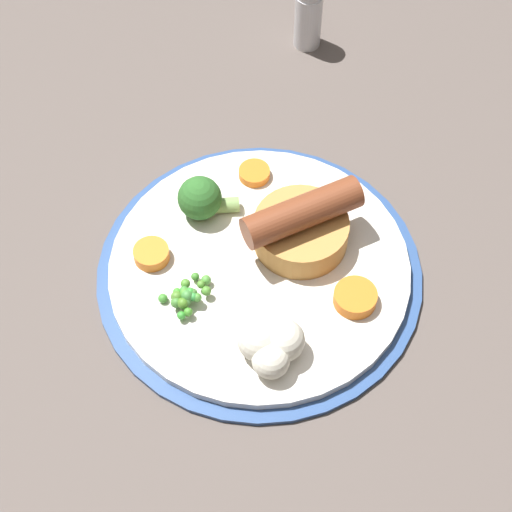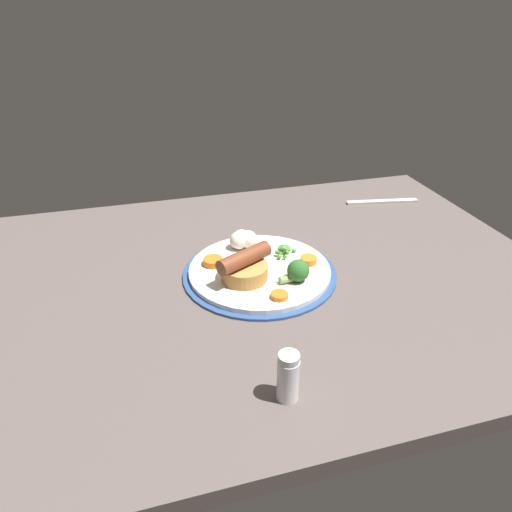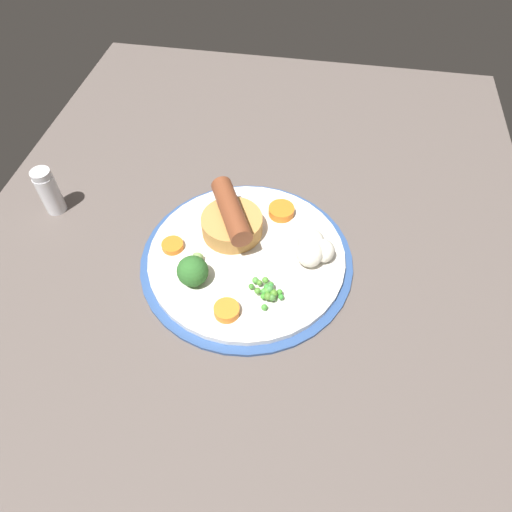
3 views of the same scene
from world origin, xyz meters
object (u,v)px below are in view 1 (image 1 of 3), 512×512
at_px(dinner_plate, 259,273).
at_px(sausage_pudding, 301,226).
at_px(pea_pile, 187,295).
at_px(carrot_slice_3, 253,173).
at_px(cauliflower_floret, 271,345).
at_px(salt_shaker, 308,17).
at_px(carrot_slice_5, 151,254).
at_px(carrot_slice_0, 355,298).
at_px(broccoli_floret_near, 202,198).

bearing_deg(dinner_plate, sausage_pudding, -141.12).
height_order(pea_pile, carrot_slice_3, pea_pile).
height_order(cauliflower_floret, salt_shaker, salt_shaker).
relative_size(dinner_plate, carrot_slice_3, 9.78).
distance_m(carrot_slice_3, carrot_slice_5, 0.13).
height_order(sausage_pudding, carrot_slice_0, sausage_pudding).
distance_m(carrot_slice_0, carrot_slice_5, 0.18).
xyz_separation_m(dinner_plate, pea_pile, (0.06, 0.04, 0.02)).
distance_m(pea_pile, carrot_slice_5, 0.06).
distance_m(sausage_pudding, broccoli_floret_near, 0.09).
bearing_deg(carrot_slice_5, sausage_pudding, -171.18).
relative_size(sausage_pudding, broccoli_floret_near, 1.93).
bearing_deg(salt_shaker, broccoli_floret_near, 67.36).
bearing_deg(carrot_slice_5, dinner_plate, 174.74).
xyz_separation_m(dinner_plate, carrot_slice_0, (-0.08, 0.03, 0.01)).
relative_size(broccoli_floret_near, carrot_slice_5, 1.77).
height_order(broccoli_floret_near, cauliflower_floret, broccoli_floret_near).
height_order(dinner_plate, pea_pile, pea_pile).
bearing_deg(broccoli_floret_near, dinner_plate, 125.55).
bearing_deg(broccoli_floret_near, salt_shaker, -118.20).
distance_m(sausage_pudding, cauliflower_floret, 0.12).
relative_size(sausage_pudding, carrot_slice_3, 3.66).
bearing_deg(dinner_plate, salt_shaker, -98.95).
relative_size(sausage_pudding, carrot_slice_0, 2.91).
bearing_deg(cauliflower_floret, sausage_pudding, -102.64).
bearing_deg(sausage_pudding, carrot_slice_0, -80.99).
xyz_separation_m(dinner_plate, broccoli_floret_near, (0.05, -0.06, 0.03)).
height_order(pea_pile, cauliflower_floret, cauliflower_floret).
distance_m(broccoli_floret_near, carrot_slice_0, 0.16).
bearing_deg(sausage_pudding, pea_pile, -173.33).
distance_m(pea_pile, cauliflower_floret, 0.09).
bearing_deg(carrot_slice_0, salt_shaker, -84.17).
height_order(sausage_pudding, carrot_slice_5, sausage_pudding).
bearing_deg(carrot_slice_5, salt_shaker, -115.97).
xyz_separation_m(sausage_pudding, carrot_slice_5, (0.13, 0.02, -0.02)).
bearing_deg(dinner_plate, broccoli_floret_near, -48.89).
xyz_separation_m(sausage_pudding, carrot_slice_0, (-0.05, 0.06, -0.02)).
height_order(sausage_pudding, pea_pile, sausage_pudding).
bearing_deg(pea_pile, broccoli_floret_near, -94.70).
distance_m(dinner_plate, pea_pile, 0.07).
bearing_deg(carrot_slice_3, carrot_slice_0, 123.10).
height_order(broccoli_floret_near, carrot_slice_5, broccoli_floret_near).
xyz_separation_m(dinner_plate, carrot_slice_5, (0.09, -0.01, 0.01)).
xyz_separation_m(carrot_slice_0, carrot_slice_5, (0.18, -0.04, -0.00)).
height_order(dinner_plate, carrot_slice_5, carrot_slice_5).
bearing_deg(pea_pile, carrot_slice_0, -179.23).
bearing_deg(carrot_slice_0, sausage_pudding, -53.97).
bearing_deg(pea_pile, cauliflower_floret, 144.81).
relative_size(dinner_plate, carrot_slice_5, 9.15).
bearing_deg(salt_shaker, carrot_slice_0, 95.83).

